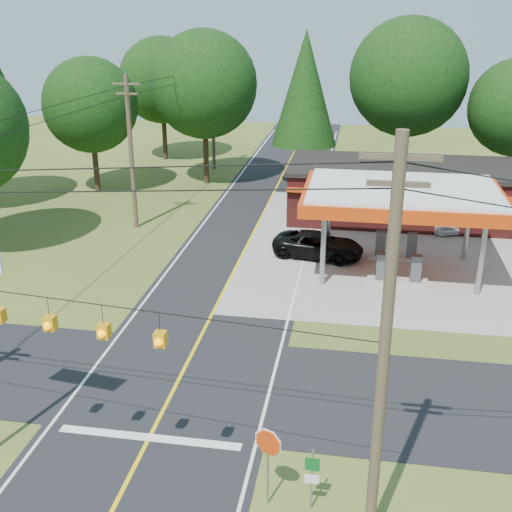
% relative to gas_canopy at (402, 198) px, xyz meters
% --- Properties ---
extents(ground, '(120.00, 120.00, 0.00)m').
position_rel_gas_canopy_xyz_m(ground, '(-9.00, -13.00, -4.27)').
color(ground, '#41561E').
rests_on(ground, ground).
extents(main_highway, '(8.00, 120.00, 0.02)m').
position_rel_gas_canopy_xyz_m(main_highway, '(-9.00, -13.00, -4.26)').
color(main_highway, black).
rests_on(main_highway, ground).
extents(cross_road, '(70.00, 7.00, 0.02)m').
position_rel_gas_canopy_xyz_m(cross_road, '(-9.00, -13.00, -4.25)').
color(cross_road, black).
rests_on(cross_road, ground).
extents(lane_center_yellow, '(0.15, 110.00, 0.00)m').
position_rel_gas_canopy_xyz_m(lane_center_yellow, '(-9.00, -13.00, -4.24)').
color(lane_center_yellow, yellow).
rests_on(lane_center_yellow, main_highway).
extents(gas_canopy, '(10.60, 7.40, 4.88)m').
position_rel_gas_canopy_xyz_m(gas_canopy, '(0.00, 0.00, 0.00)').
color(gas_canopy, gray).
rests_on(gas_canopy, ground).
extents(convenience_store, '(16.40, 7.55, 3.80)m').
position_rel_gas_canopy_xyz_m(convenience_store, '(1.00, 9.98, -2.35)').
color(convenience_store, maroon).
rests_on(convenience_store, ground).
extents(utility_pole_near_right, '(1.80, 0.30, 11.50)m').
position_rel_gas_canopy_xyz_m(utility_pole_near_right, '(-1.50, -20.00, 1.69)').
color(utility_pole_near_right, '#473828').
rests_on(utility_pole_near_right, ground).
extents(utility_pole_far_left, '(1.80, 0.30, 10.00)m').
position_rel_gas_canopy_xyz_m(utility_pole_far_left, '(-17.00, 5.00, 0.93)').
color(utility_pole_far_left, '#473828').
rests_on(utility_pole_far_left, ground).
extents(utility_pole_north, '(0.30, 0.30, 9.50)m').
position_rel_gas_canopy_xyz_m(utility_pole_north, '(-15.50, 22.00, 0.48)').
color(utility_pole_north, '#473828').
rests_on(utility_pole_north, ground).
extents(overhead_beacons, '(17.04, 2.04, 1.03)m').
position_rel_gas_canopy_xyz_m(overhead_beacons, '(-10.00, -19.00, 1.95)').
color(overhead_beacons, black).
rests_on(overhead_beacons, ground).
extents(treeline_backdrop, '(70.27, 51.59, 13.30)m').
position_rel_gas_canopy_xyz_m(treeline_backdrop, '(-8.18, 11.01, 3.22)').
color(treeline_backdrop, '#332316').
rests_on(treeline_backdrop, ground).
extents(suv_car, '(6.09, 6.09, 1.47)m').
position_rel_gas_canopy_xyz_m(suv_car, '(-4.50, 1.50, -3.53)').
color(suv_car, black).
rests_on(suv_car, ground).
extents(sedan_car, '(5.02, 5.02, 1.36)m').
position_rel_gas_canopy_xyz_m(sedan_car, '(3.00, 8.00, -3.59)').
color(sedan_car, white).
rests_on(sedan_car, ground).
extents(octagonal_stop_sign, '(0.86, 0.41, 2.69)m').
position_rel_gas_canopy_xyz_m(octagonal_stop_sign, '(-4.50, -19.01, -2.25)').
color(octagonal_stop_sign, gray).
rests_on(octagonal_stop_sign, ground).
extents(route_sign_post, '(0.44, 0.09, 2.13)m').
position_rel_gas_canopy_xyz_m(route_sign_post, '(-3.20, -19.02, -3.00)').
color(route_sign_post, gray).
rests_on(route_sign_post, ground).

